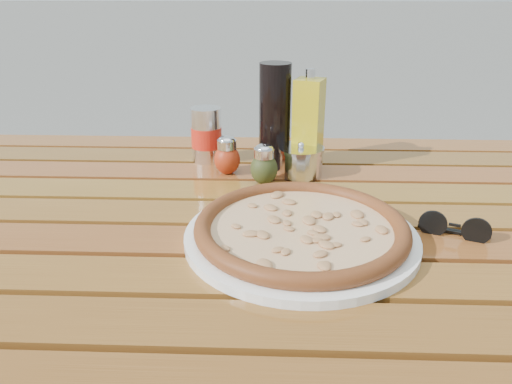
{
  "coord_description": "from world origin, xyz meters",
  "views": [
    {
      "loc": [
        0.03,
        -0.78,
        1.12
      ],
      "look_at": [
        0.0,
        0.02,
        0.78
      ],
      "focal_mm": 35.0,
      "sensor_mm": 36.0,
      "label": 1
    }
  ],
  "objects_px": {
    "table": "(256,250)",
    "oregano_shaker": "(264,165)",
    "pepper_shaker": "(227,156)",
    "pizza": "(301,227)",
    "olive_oil_cruet": "(308,124)",
    "soda_can": "(206,135)",
    "plate": "(301,236)",
    "parmesan_tin": "(301,160)",
    "dark_bottle": "(275,116)",
    "sunglasses": "(454,228)"
  },
  "relations": [
    {
      "from": "table",
      "to": "olive_oil_cruet",
      "type": "bearing_deg",
      "value": 66.33
    },
    {
      "from": "parmesan_tin",
      "to": "oregano_shaker",
      "type": "bearing_deg",
      "value": -145.35
    },
    {
      "from": "pizza",
      "to": "pepper_shaker",
      "type": "distance_m",
      "value": 0.32
    },
    {
      "from": "table",
      "to": "soda_can",
      "type": "relative_size",
      "value": 11.67
    },
    {
      "from": "pepper_shaker",
      "to": "soda_can",
      "type": "relative_size",
      "value": 0.68
    },
    {
      "from": "table",
      "to": "plate",
      "type": "xyz_separation_m",
      "value": [
        0.07,
        -0.1,
        0.08
      ]
    },
    {
      "from": "oregano_shaker",
      "to": "table",
      "type": "bearing_deg",
      "value": -94.73
    },
    {
      "from": "oregano_shaker",
      "to": "soda_can",
      "type": "xyz_separation_m",
      "value": [
        -0.13,
        0.13,
        0.02
      ]
    },
    {
      "from": "dark_bottle",
      "to": "sunglasses",
      "type": "xyz_separation_m",
      "value": [
        0.28,
        -0.32,
        -0.09
      ]
    },
    {
      "from": "plate",
      "to": "oregano_shaker",
      "type": "xyz_separation_m",
      "value": [
        -0.06,
        0.24,
        0.03
      ]
    },
    {
      "from": "table",
      "to": "sunglasses",
      "type": "height_order",
      "value": "sunglasses"
    },
    {
      "from": "table",
      "to": "pepper_shaker",
      "type": "bearing_deg",
      "value": 109.25
    },
    {
      "from": "table",
      "to": "sunglasses",
      "type": "bearing_deg",
      "value": -13.94
    },
    {
      "from": "dark_bottle",
      "to": "olive_oil_cruet",
      "type": "distance_m",
      "value": 0.07
    },
    {
      "from": "table",
      "to": "olive_oil_cruet",
      "type": "xyz_separation_m",
      "value": [
        0.1,
        0.23,
        0.17
      ]
    },
    {
      "from": "oregano_shaker",
      "to": "sunglasses",
      "type": "distance_m",
      "value": 0.37
    },
    {
      "from": "table",
      "to": "plate",
      "type": "height_order",
      "value": "plate"
    },
    {
      "from": "parmesan_tin",
      "to": "plate",
      "type": "bearing_deg",
      "value": -92.28
    },
    {
      "from": "dark_bottle",
      "to": "parmesan_tin",
      "type": "relative_size",
      "value": 1.73
    },
    {
      "from": "pizza",
      "to": "soda_can",
      "type": "relative_size",
      "value": 2.77
    },
    {
      "from": "table",
      "to": "pepper_shaker",
      "type": "height_order",
      "value": "pepper_shaker"
    },
    {
      "from": "sunglasses",
      "to": "oregano_shaker",
      "type": "bearing_deg",
      "value": 166.12
    },
    {
      "from": "olive_oil_cruet",
      "to": "oregano_shaker",
      "type": "bearing_deg",
      "value": -133.89
    },
    {
      "from": "dark_bottle",
      "to": "soda_can",
      "type": "bearing_deg",
      "value": 169.43
    },
    {
      "from": "plate",
      "to": "parmesan_tin",
      "type": "distance_m",
      "value": 0.29
    },
    {
      "from": "table",
      "to": "sunglasses",
      "type": "xyz_separation_m",
      "value": [
        0.31,
        -0.08,
        0.09
      ]
    },
    {
      "from": "pizza",
      "to": "sunglasses",
      "type": "xyz_separation_m",
      "value": [
        0.24,
        0.02,
        -0.01
      ]
    },
    {
      "from": "pizza",
      "to": "table",
      "type": "bearing_deg",
      "value": 126.75
    },
    {
      "from": "pizza",
      "to": "soda_can",
      "type": "xyz_separation_m",
      "value": [
        -0.19,
        0.37,
        0.04
      ]
    },
    {
      "from": "pizza",
      "to": "sunglasses",
      "type": "bearing_deg",
      "value": 5.06
    },
    {
      "from": "dark_bottle",
      "to": "plate",
      "type": "bearing_deg",
      "value": -82.76
    },
    {
      "from": "pepper_shaker",
      "to": "pizza",
      "type": "bearing_deg",
      "value": -64.1
    },
    {
      "from": "oregano_shaker",
      "to": "soda_can",
      "type": "bearing_deg",
      "value": 135.07
    },
    {
      "from": "oregano_shaker",
      "to": "pepper_shaker",
      "type": "bearing_deg",
      "value": 145.77
    },
    {
      "from": "pepper_shaker",
      "to": "olive_oil_cruet",
      "type": "xyz_separation_m",
      "value": [
        0.17,
        0.04,
        0.06
      ]
    },
    {
      "from": "pizza",
      "to": "olive_oil_cruet",
      "type": "distance_m",
      "value": 0.34
    },
    {
      "from": "pepper_shaker",
      "to": "oregano_shaker",
      "type": "distance_m",
      "value": 0.09
    },
    {
      "from": "plate",
      "to": "soda_can",
      "type": "xyz_separation_m",
      "value": [
        -0.19,
        0.37,
        0.05
      ]
    },
    {
      "from": "soda_can",
      "to": "olive_oil_cruet",
      "type": "xyz_separation_m",
      "value": [
        0.22,
        -0.04,
        0.04
      ]
    },
    {
      "from": "sunglasses",
      "to": "dark_bottle",
      "type": "bearing_deg",
      "value": 153.31
    },
    {
      "from": "table",
      "to": "oregano_shaker",
      "type": "distance_m",
      "value": 0.18
    },
    {
      "from": "plate",
      "to": "soda_can",
      "type": "relative_size",
      "value": 3.0
    },
    {
      "from": "pepper_shaker",
      "to": "soda_can",
      "type": "distance_m",
      "value": 0.09
    },
    {
      "from": "pizza",
      "to": "dark_bottle",
      "type": "xyz_separation_m",
      "value": [
        -0.04,
        0.34,
        0.09
      ]
    },
    {
      "from": "table",
      "to": "pizza",
      "type": "bearing_deg",
      "value": -53.25
    },
    {
      "from": "pizza",
      "to": "oregano_shaker",
      "type": "distance_m",
      "value": 0.25
    },
    {
      "from": "pizza",
      "to": "olive_oil_cruet",
      "type": "xyz_separation_m",
      "value": [
        0.03,
        0.33,
        0.07
      ]
    },
    {
      "from": "plate",
      "to": "olive_oil_cruet",
      "type": "xyz_separation_m",
      "value": [
        0.03,
        0.33,
        0.09
      ]
    },
    {
      "from": "pizza",
      "to": "pepper_shaker",
      "type": "relative_size",
      "value": 4.05
    },
    {
      "from": "pizza",
      "to": "dark_bottle",
      "type": "height_order",
      "value": "dark_bottle"
    }
  ]
}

